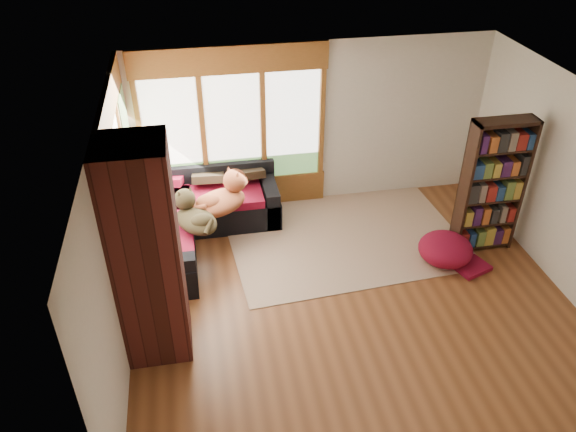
{
  "coord_description": "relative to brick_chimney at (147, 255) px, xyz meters",
  "views": [
    {
      "loc": [
        -1.79,
        -5.21,
        4.89
      ],
      "look_at": [
        -0.71,
        0.63,
        0.95
      ],
      "focal_mm": 35.0,
      "sensor_mm": 36.0,
      "label": 1
    }
  ],
  "objects": [
    {
      "name": "floor",
      "position": [
        2.4,
        0.35,
        -1.3
      ],
      "size": [
        5.5,
        5.5,
        0.0
      ],
      "primitive_type": "plane",
      "color": "brown",
      "rests_on": "ground"
    },
    {
      "name": "ceiling",
      "position": [
        2.4,
        0.35,
        1.3
      ],
      "size": [
        5.5,
        5.5,
        0.0
      ],
      "primitive_type": "plane",
      "color": "white"
    },
    {
      "name": "wall_back",
      "position": [
        2.4,
        2.85,
        0.0
      ],
      "size": [
        5.5,
        0.04,
        2.6
      ],
      "primitive_type": "cube",
      "color": "silver",
      "rests_on": "ground"
    },
    {
      "name": "wall_front",
      "position": [
        2.4,
        -2.15,
        0.0
      ],
      "size": [
        5.5,
        0.04,
        2.6
      ],
      "primitive_type": "cube",
      "color": "silver",
      "rests_on": "ground"
    },
    {
      "name": "wall_left",
      "position": [
        -0.35,
        0.35,
        0.0
      ],
      "size": [
        0.04,
        5.0,
        2.6
      ],
      "primitive_type": "cube",
      "color": "silver",
      "rests_on": "ground"
    },
    {
      "name": "wall_right",
      "position": [
        5.15,
        0.35,
        0.0
      ],
      "size": [
        0.04,
        5.0,
        2.6
      ],
      "primitive_type": "cube",
      "color": "silver",
      "rests_on": "ground"
    },
    {
      "name": "windows_back",
      "position": [
        1.2,
        2.82,
        0.05
      ],
      "size": [
        2.82,
        0.1,
        1.9
      ],
      "color": "brown",
      "rests_on": "wall_back"
    },
    {
      "name": "windows_left",
      "position": [
        -0.32,
        1.55,
        0.05
      ],
      "size": [
        0.1,
        2.62,
        1.9
      ],
      "color": "brown",
      "rests_on": "wall_left"
    },
    {
      "name": "roller_blind",
      "position": [
        -0.29,
        2.38,
        0.45
      ],
      "size": [
        0.03,
        0.72,
        0.9
      ],
      "primitive_type": "cube",
      "color": "#5B7D4D",
      "rests_on": "wall_left"
    },
    {
      "name": "brick_chimney",
      "position": [
        0.0,
        0.0,
        0.0
      ],
      "size": [
        0.7,
        0.7,
        2.6
      ],
      "primitive_type": "cube",
      "color": "#471914",
      "rests_on": "ground"
    },
    {
      "name": "sectional_sofa",
      "position": [
        0.45,
        2.05,
        -1.0
      ],
      "size": [
        2.2,
        2.2,
        0.8
      ],
      "rotation": [
        0.0,
        0.0,
        -0.07
      ],
      "color": "black",
      "rests_on": "ground"
    },
    {
      "name": "area_rug",
      "position": [
        2.66,
        1.76,
        -1.29
      ],
      "size": [
        3.53,
        2.79,
        0.01
      ],
      "primitive_type": "cube",
      "rotation": [
        0.0,
        0.0,
        0.07
      ],
      "color": "beige",
      "rests_on": "ground"
    },
    {
      "name": "bookshelf",
      "position": [
        4.54,
        1.11,
        -0.31
      ],
      "size": [
        0.85,
        0.28,
        1.98
      ],
      "color": "black",
      "rests_on": "ground"
    },
    {
      "name": "pouf",
      "position": [
        3.89,
        0.87,
        -1.09
      ],
      "size": [
        0.88,
        0.88,
        0.41
      ],
      "primitive_type": "ellipsoid",
      "rotation": [
        0.0,
        0.0,
        -0.19
      ],
      "color": "maroon",
      "rests_on": "area_rug"
    },
    {
      "name": "dog_tan",
      "position": [
        0.93,
        1.9,
        -0.52
      ],
      "size": [
        0.99,
        0.9,
        0.48
      ],
      "rotation": [
        0.0,
        0.0,
        0.57
      ],
      "color": "brown",
      "rests_on": "sectional_sofa"
    },
    {
      "name": "dog_brindle",
      "position": [
        0.5,
        1.55,
        -0.55
      ],
      "size": [
        0.76,
        0.86,
        0.42
      ],
      "rotation": [
        0.0,
        0.0,
        2.07
      ],
      "color": "black",
      "rests_on": "sectional_sofa"
    },
    {
      "name": "throw_pillows",
      "position": [
        0.48,
        2.2,
        -0.52
      ],
      "size": [
        1.98,
        1.68,
        0.45
      ],
      "color": "black",
      "rests_on": "sectional_sofa"
    }
  ]
}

